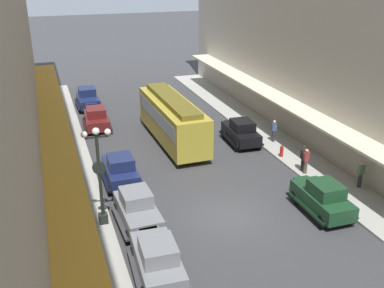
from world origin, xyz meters
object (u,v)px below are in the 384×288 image
pedestrian_2 (303,158)px  pedestrian_5 (64,155)px  parked_car_0 (88,98)px  parked_car_3 (241,131)px  lamp_post_with_clock (99,172)px  parked_car_1 (158,258)px  parked_car_2 (96,118)px  parked_car_5 (323,197)px  pedestrian_1 (361,174)px  parked_car_4 (138,209)px  parked_car_6 (120,169)px  fire_hydrant (282,151)px  pedestrian_3 (306,161)px  pedestrian_0 (87,218)px  streetcar (173,118)px  pedestrian_4 (274,131)px

pedestrian_2 → pedestrian_5: size_ratio=1.00×
parked_car_0 → parked_car_3: same height
parked_car_3 → pedestrian_2: parked_car_3 is taller
lamp_post_with_clock → pedestrian_5: 7.90m
parked_car_1 → parked_car_2: 19.24m
parked_car_5 → parked_car_2: bearing=119.5°
pedestrian_1 → pedestrian_2: 3.61m
parked_car_4 → parked_car_6: same height
parked_car_6 → pedestrian_1: (13.16, -5.35, 0.05)m
parked_car_1 → fire_hydrant: (11.17, 9.27, -0.38)m
pedestrian_2 → pedestrian_3: size_ratio=1.02×
parked_car_6 → pedestrian_2: (11.17, -2.33, 0.07)m
pedestrian_2 → parked_car_3: bearing=105.3°
pedestrian_0 → pedestrian_3: size_ratio=1.02×
parked_car_1 → parked_car_4: same height
parked_car_5 → pedestrian_2: parked_car_5 is taller
parked_car_0 → fire_hydrant: size_ratio=5.23×
parked_car_1 → pedestrian_3: size_ratio=2.63×
streetcar → pedestrian_5: streetcar is taller
parked_car_4 → pedestrian_0: size_ratio=2.58×
parked_car_3 → pedestrian_5: bearing=-178.4°
parked_car_5 → pedestrian_4: bearing=76.4°
parked_car_0 → pedestrian_5: bearing=-103.3°
pedestrian_4 → pedestrian_3: bearing=-97.4°
fire_hydrant → parked_car_4: bearing=-155.7°
parked_car_4 → parked_car_6: (0.04, 4.92, 0.00)m
streetcar → pedestrian_2: streetcar is taller
streetcar → pedestrian_4: streetcar is taller
parked_car_2 → parked_car_6: bearing=-89.6°
fire_hydrant → pedestrian_1: bearing=-68.6°
parked_car_4 → pedestrian_4: bearing=32.8°
fire_hydrant → pedestrian_3: size_ratio=0.50×
parked_car_6 → fire_hydrant: 11.04m
parked_car_2 → streetcar: 6.89m
parked_car_4 → pedestrian_3: 11.40m
lamp_post_with_clock → pedestrian_0: (-0.87, -0.76, -1.97)m
pedestrian_2 → pedestrian_5: bearing=158.9°
pedestrian_3 → pedestrian_2: bearing=85.1°
pedestrian_5 → pedestrian_0: bearing=-86.7°
parked_car_2 → parked_car_3: same height
parked_car_0 → pedestrian_5: parked_car_0 is taller
parked_car_5 → streetcar: bearing=110.7°
parked_car_6 → pedestrian_3: parked_car_6 is taller
parked_car_0 → parked_car_5: same height
parked_car_3 → streetcar: streetcar is taller
streetcar → pedestrian_3: bearing=-52.1°
parked_car_5 → parked_car_6: 11.76m
parked_car_0 → parked_car_5: (9.57, -22.86, 0.00)m
parked_car_3 → parked_car_6: 10.20m
parked_car_4 → lamp_post_with_clock: 2.70m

